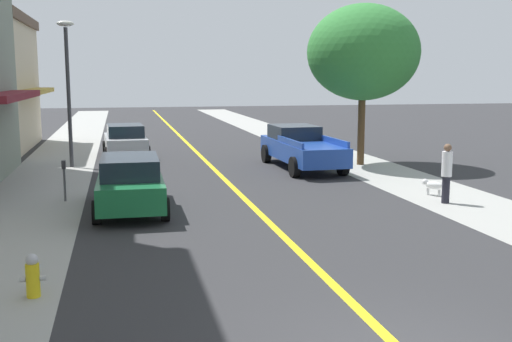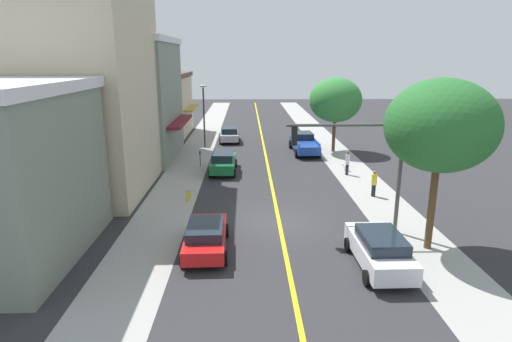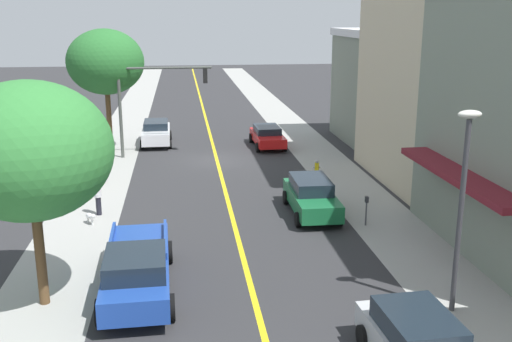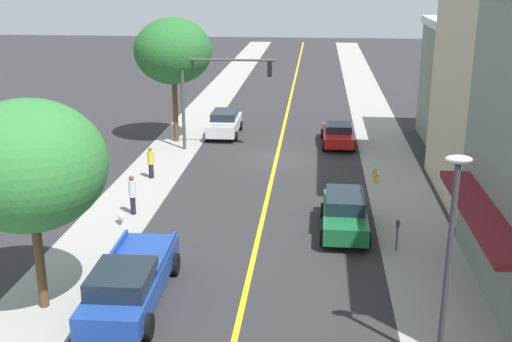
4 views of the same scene
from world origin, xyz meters
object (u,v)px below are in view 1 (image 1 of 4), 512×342
object	(u,v)px
street_tree_right_corner	(363,53)
pedestrian_white_shirt	(447,171)
green_sedan_left_curb	(130,182)
blue_pickup_truck	(301,147)
small_dog	(432,185)
street_lamp	(68,77)
fire_hydrant	(33,276)
parking_meter	(64,174)
silver_sedan_left_curb	(125,140)

from	to	relation	value
street_tree_right_corner	pedestrian_white_shirt	world-z (taller)	street_tree_right_corner
green_sedan_left_curb	blue_pickup_truck	world-z (taller)	blue_pickup_truck
blue_pickup_truck	small_dog	bearing A→B (deg)	-161.82
pedestrian_white_shirt	blue_pickup_truck	bearing A→B (deg)	-122.55
blue_pickup_truck	street_lamp	bearing A→B (deg)	74.46
street_tree_right_corner	street_lamp	xyz separation A→B (m)	(-12.32, 2.03, -1.03)
blue_pickup_truck	small_dog	world-z (taller)	blue_pickup_truck
green_sedan_left_curb	blue_pickup_truck	distance (m)	10.01
street_tree_right_corner	blue_pickup_truck	distance (m)	4.88
fire_hydrant	blue_pickup_truck	xyz separation A→B (m)	(9.02, 13.74, 0.50)
street_tree_right_corner	green_sedan_left_curb	size ratio (longest dim) A/B	1.45
small_dog	parking_meter	bearing A→B (deg)	47.25
silver_sedan_left_curb	small_dog	xyz separation A→B (m)	(9.62, -12.13, -0.46)
fire_hydrant	street_lamp	bearing A→B (deg)	91.65
fire_hydrant	small_dog	xyz separation A→B (m)	(11.45, 6.94, -0.04)
street_lamp	small_dog	bearing A→B (deg)	-37.54
fire_hydrant	small_dog	world-z (taller)	fire_hydrant
green_sedan_left_curb	pedestrian_white_shirt	distance (m)	9.48
fire_hydrant	pedestrian_white_shirt	bearing A→B (deg)	27.08
fire_hydrant	silver_sedan_left_curb	bearing A→B (deg)	84.51
pedestrian_white_shirt	green_sedan_left_curb	bearing A→B (deg)	-54.38
street_tree_right_corner	blue_pickup_truck	size ratio (longest dim) A/B	1.11
blue_pickup_truck	green_sedan_left_curb	bearing A→B (deg)	132.54
silver_sedan_left_curb	green_sedan_left_curb	bearing A→B (deg)	177.16
silver_sedan_left_curb	fire_hydrant	bearing A→B (deg)	171.70
green_sedan_left_curb	street_lamp	bearing A→B (deg)	14.42
blue_pickup_truck	pedestrian_white_shirt	xyz separation A→B (m)	(2.23, -7.99, 0.10)
small_dog	street_tree_right_corner	bearing A→B (deg)	-37.97
street_lamp	blue_pickup_truck	distance (m)	10.20
street_lamp	silver_sedan_left_curb	world-z (taller)	street_lamp
street_lamp	street_tree_right_corner	bearing A→B (deg)	-9.37
parking_meter	street_lamp	distance (m)	8.08
parking_meter	small_dog	xyz separation A→B (m)	(11.59, -1.64, -0.51)
fire_hydrant	green_sedan_left_curb	bearing A→B (deg)	74.92
parking_meter	blue_pickup_truck	world-z (taller)	blue_pickup_truck
pedestrian_white_shirt	parking_meter	bearing A→B (deg)	-62.16
fire_hydrant	street_lamp	world-z (taller)	street_lamp
silver_sedan_left_curb	pedestrian_white_shirt	world-z (taller)	pedestrian_white_shirt
parking_meter	silver_sedan_left_curb	world-z (taller)	silver_sedan_left_curb
parking_meter	blue_pickup_truck	xyz separation A→B (m)	(9.16, 5.15, 0.03)
silver_sedan_left_curb	blue_pickup_truck	distance (m)	8.95
street_lamp	silver_sedan_left_curb	bearing A→B (deg)	52.32
green_sedan_left_curb	pedestrian_white_shirt	size ratio (longest dim) A/B	2.59
street_tree_right_corner	blue_pickup_truck	world-z (taller)	street_tree_right_corner
street_tree_right_corner	small_dog	world-z (taller)	street_tree_right_corner
street_tree_right_corner	pedestrian_white_shirt	bearing A→B (deg)	-94.19
silver_sedan_left_curb	small_dog	world-z (taller)	silver_sedan_left_curb
street_lamp	fire_hydrant	bearing A→B (deg)	-88.35
parking_meter	street_lamp	world-z (taller)	street_lamp
silver_sedan_left_curb	pedestrian_white_shirt	bearing A→B (deg)	-147.56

